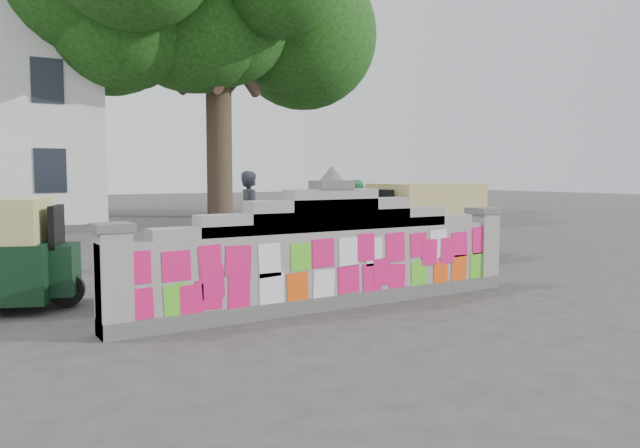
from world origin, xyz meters
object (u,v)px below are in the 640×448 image
at_px(cyclist_bike, 251,248).
at_px(pedestrian, 357,223).
at_px(cyclist_rider, 251,229).
at_px(rickshaw_right, 424,221).

distance_m(cyclist_bike, pedestrian, 2.39).
bearing_deg(cyclist_rider, cyclist_bike, 0.00).
height_order(pedestrian, rickshaw_right, pedestrian).
bearing_deg(pedestrian, cyclist_bike, -131.48).
height_order(cyclist_bike, rickshaw_right, rickshaw_right).
height_order(cyclist_rider, rickshaw_right, cyclist_rider).
bearing_deg(pedestrian, rickshaw_right, 46.55).
bearing_deg(rickshaw_right, cyclist_rider, -8.78).
bearing_deg(rickshaw_right, pedestrian, -9.94).
xyz_separation_m(cyclist_bike, rickshaw_right, (4.01, -0.35, 0.37)).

